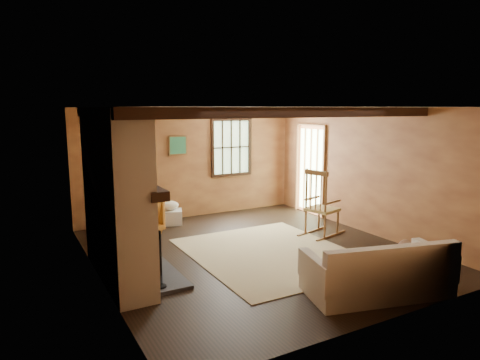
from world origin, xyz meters
TOP-DOWN VIEW (x-y plane):
  - ground at (0.00, 0.00)m, footprint 5.50×5.50m
  - room_envelope at (0.22, 0.26)m, footprint 5.02×5.52m
  - fireplace at (-2.23, -0.00)m, footprint 1.02×2.30m
  - rug at (0.20, -0.20)m, footprint 2.50×3.00m
  - rocking_chair at (1.60, 0.24)m, footprint 1.01×0.71m
  - sofa at (0.55, -2.22)m, footprint 2.00×1.25m
  - firewood_pile at (-1.88, 2.60)m, footprint 0.60×0.11m
  - laundry_basket at (-0.65, 2.34)m, footprint 0.60×0.52m
  - basket_pillow at (-0.65, 2.34)m, footprint 0.39×0.31m
  - armchair at (-1.52, 1.90)m, footprint 1.12×1.13m

SIDE VIEW (x-z plane):
  - ground at x=0.00m, z-range 0.00..0.00m
  - rug at x=0.20m, z-range 0.00..0.01m
  - firewood_pile at x=-1.88m, z-range 0.00..0.22m
  - laundry_basket at x=-0.65m, z-range 0.00..0.30m
  - sofa at x=0.55m, z-range -0.11..0.64m
  - armchair at x=-1.52m, z-range 0.00..0.78m
  - basket_pillow at x=-0.65m, z-range 0.30..0.49m
  - rocking_chair at x=1.60m, z-range -0.10..1.17m
  - fireplace at x=-2.23m, z-range -0.10..2.30m
  - room_envelope at x=0.22m, z-range 0.41..2.85m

